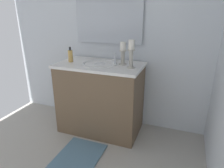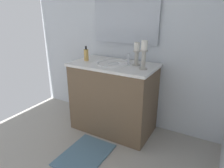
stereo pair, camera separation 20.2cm
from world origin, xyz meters
The scene contains 8 objects.
wall_left centered at (-1.32, 0.00, 1.23)m, with size 0.04×2.72×2.45m, color silver.
vanity_cabinet centered at (-0.99, 0.08, 0.44)m, with size 0.58×1.02×0.87m.
sink_basin centered at (-0.99, 0.08, 0.83)m, with size 0.40×0.40×0.24m.
mirror centered at (-1.27, 0.08, 1.44)m, with size 0.02×0.85×0.75m, color silver.
candle_holder_tall centered at (-0.94, 0.47, 1.03)m, with size 0.09×0.09×0.30m.
candle_holder_short centered at (-1.05, 0.34, 1.01)m, with size 0.09×0.09×0.26m.
soap_bottle centered at (-0.96, -0.29, 0.94)m, with size 0.06×0.06×0.18m.
bath_mat centered at (-0.37, 0.08, 0.01)m, with size 0.60×0.44×0.02m, color slate.
Camera 2 is at (1.02, 1.20, 1.46)m, focal length 32.31 mm.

